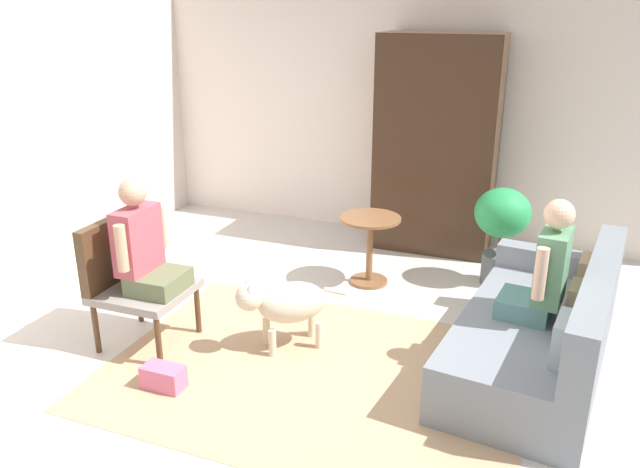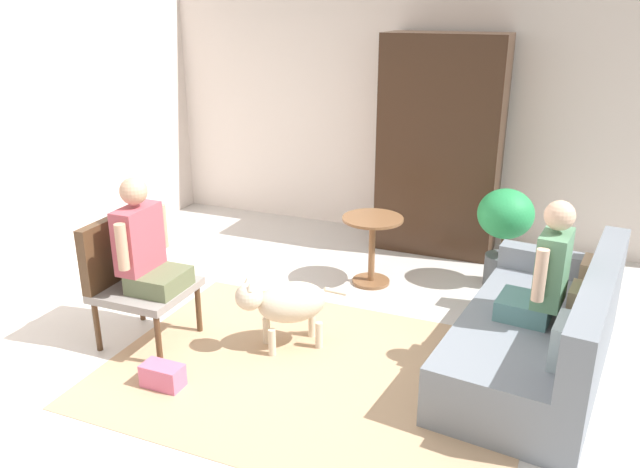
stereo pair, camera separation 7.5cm
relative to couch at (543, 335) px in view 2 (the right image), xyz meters
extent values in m
plane|color=beige|center=(-1.52, -0.41, -0.29)|extent=(7.10, 7.10, 0.00)
cube|color=silver|center=(-1.52, 2.53, 1.15)|extent=(6.52, 0.12, 2.89)
cube|color=silver|center=(-4.53, -0.11, 1.15)|extent=(0.12, 6.35, 2.89)
cube|color=tan|center=(-1.47, -0.62, -0.29)|extent=(2.89, 2.13, 0.01)
cube|color=slate|center=(-0.07, -0.02, -0.09)|extent=(1.15, 2.04, 0.41)
cube|color=slate|center=(0.30, -0.06, 0.34)|extent=(0.41, 1.95, 0.43)
cube|color=slate|center=(0.04, 0.86, 0.21)|extent=(0.94, 0.29, 0.18)
cube|color=#9EB2B7|center=(0.12, -0.53, 0.26)|extent=(0.14, 0.33, 0.28)
cube|color=tan|center=(0.18, 0.00, 0.26)|extent=(0.13, 0.27, 0.28)
cube|color=tan|center=(0.24, 0.53, 0.26)|extent=(0.13, 0.29, 0.28)
cylinder|color=#4C331E|center=(-2.54, -0.41, -0.09)|extent=(0.04, 0.04, 0.40)
cylinder|color=#4C331E|center=(-2.53, -0.94, -0.09)|extent=(0.04, 0.04, 0.40)
cylinder|color=#4C331E|center=(-3.08, -0.42, -0.09)|extent=(0.04, 0.04, 0.40)
cylinder|color=#4C331E|center=(-3.07, -0.95, -0.09)|extent=(0.04, 0.04, 0.40)
cube|color=gray|center=(-2.80, -0.68, 0.14)|extent=(0.65, 0.63, 0.06)
cube|color=#4C331E|center=(-3.09, -0.68, 0.42)|extent=(0.09, 0.63, 0.50)
cube|color=slate|center=(-0.14, -0.01, 0.19)|extent=(0.39, 0.38, 0.14)
cube|color=#598C66|center=(0.00, -0.03, 0.51)|extent=(0.22, 0.36, 0.50)
sphere|color=#DDB293|center=(0.00, -0.03, 0.88)|extent=(0.20, 0.20, 0.20)
cylinder|color=#DDB293|center=(-0.06, -0.23, 0.54)|extent=(0.08, 0.08, 0.35)
cylinder|color=#DDB293|center=(-0.01, 0.18, 0.54)|extent=(0.08, 0.08, 0.35)
cube|color=#5F6848|center=(-2.67, -0.68, 0.24)|extent=(0.37, 0.39, 0.14)
cube|color=#B24C59|center=(-2.82, -0.68, 0.55)|extent=(0.18, 0.39, 0.48)
sphere|color=tan|center=(-2.82, -0.68, 0.91)|extent=(0.20, 0.20, 0.20)
cylinder|color=tan|center=(-2.79, -0.45, 0.57)|extent=(0.08, 0.08, 0.34)
cylinder|color=tan|center=(-2.78, -0.92, 0.57)|extent=(0.08, 0.08, 0.34)
cylinder|color=brown|center=(-1.57, 0.99, 0.34)|extent=(0.55, 0.55, 0.02)
cylinder|color=brown|center=(-1.57, 0.99, 0.02)|extent=(0.06, 0.06, 0.62)
cylinder|color=brown|center=(-1.57, 0.99, -0.28)|extent=(0.35, 0.35, 0.03)
ellipsoid|color=beige|center=(-1.76, -0.33, 0.07)|extent=(0.59, 0.57, 0.31)
sphere|color=beige|center=(-2.01, -0.54, 0.17)|extent=(0.21, 0.21, 0.21)
cone|color=beige|center=(-1.97, -0.58, 0.27)|extent=(0.06, 0.06, 0.06)
cone|color=beige|center=(-2.04, -0.50, 0.27)|extent=(0.06, 0.06, 0.06)
cylinder|color=beige|center=(-1.50, -0.12, 0.11)|extent=(0.16, 0.14, 0.10)
cylinder|color=beige|center=(-1.84, -0.52, -0.19)|extent=(0.06, 0.06, 0.21)
cylinder|color=beige|center=(-1.96, -0.38, -0.19)|extent=(0.06, 0.06, 0.21)
cylinder|color=beige|center=(-1.56, -0.29, -0.19)|extent=(0.06, 0.06, 0.21)
cylinder|color=beige|center=(-1.68, -0.15, -0.19)|extent=(0.06, 0.06, 0.21)
cylinder|color=#4C5156|center=(-0.46, 1.40, -0.15)|extent=(0.29, 0.29, 0.29)
cylinder|color=brown|center=(-0.46, 1.40, 0.10)|extent=(0.03, 0.03, 0.20)
ellipsoid|color=#26904B|center=(-0.46, 1.40, 0.40)|extent=(0.50, 0.50, 0.45)
cube|color=#382316|center=(-1.23, 2.12, 0.80)|extent=(1.19, 0.56, 2.19)
cube|color=#D8668C|center=(-2.34, -1.16, -0.21)|extent=(0.28, 0.15, 0.16)
camera|label=1|loc=(-0.02, -4.19, 2.17)|focal=35.52mm
camera|label=2|loc=(0.05, -4.16, 2.17)|focal=35.52mm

